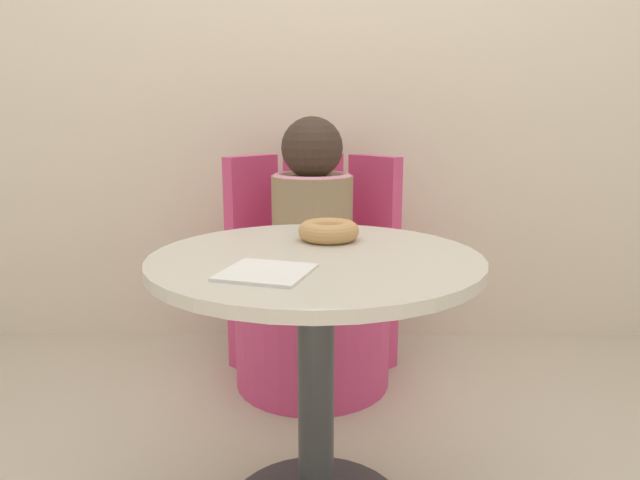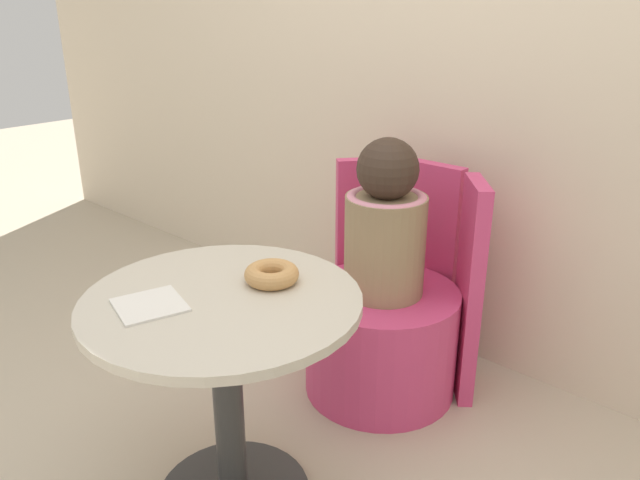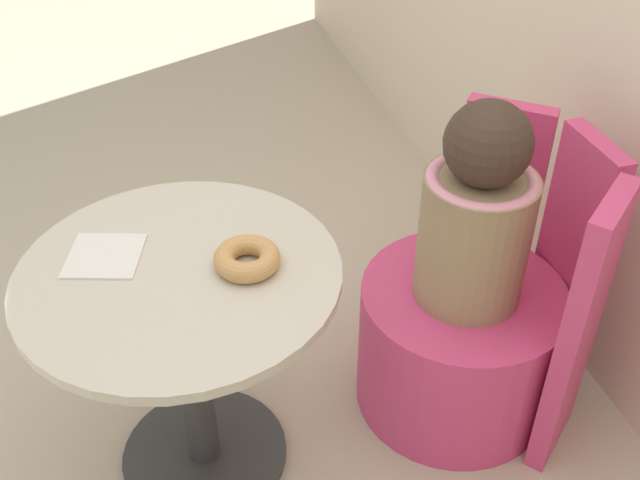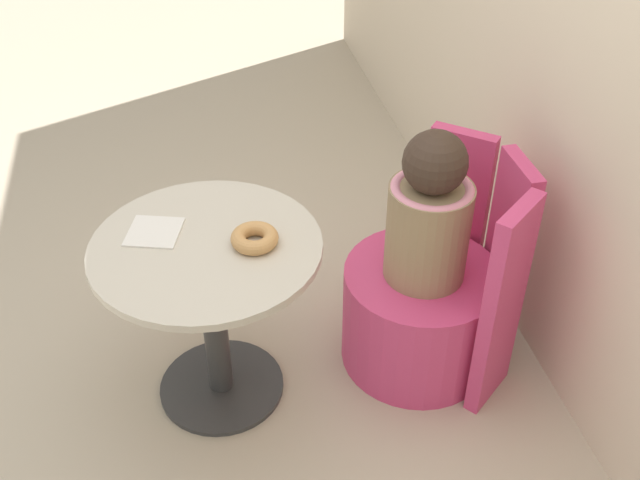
{
  "view_description": "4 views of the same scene",
  "coord_description": "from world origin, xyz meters",
  "px_view_note": "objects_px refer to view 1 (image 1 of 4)",
  "views": [
    {
      "loc": [
        -0.06,
        -1.2,
        0.92
      ],
      "look_at": [
        -0.06,
        0.29,
        0.59
      ],
      "focal_mm": 32.0,
      "sensor_mm": 36.0,
      "label": 1
    },
    {
      "loc": [
        1.04,
        -0.91,
        1.33
      ],
      "look_at": [
        -0.1,
        0.36,
        0.66
      ],
      "focal_mm": 35.0,
      "sensor_mm": 36.0,
      "label": 2
    },
    {
      "loc": [
        1.19,
        -0.09,
        1.65
      ],
      "look_at": [
        -0.06,
        0.28,
        0.65
      ],
      "focal_mm": 42.0,
      "sensor_mm": 36.0,
      "label": 3
    },
    {
      "loc": [
        1.72,
        -0.07,
        2.0
      ],
      "look_at": [
        -0.04,
        0.31,
        0.62
      ],
      "focal_mm": 42.0,
      "sensor_mm": 36.0,
      "label": 4
    }
  ],
  "objects_px": {
    "donut": "(327,231)",
    "tub_chair": "(311,329)",
    "child_figure": "(310,206)",
    "round_table": "(314,334)"
  },
  "relations": [
    {
      "from": "tub_chair",
      "to": "donut",
      "type": "relative_size",
      "value": 3.73
    },
    {
      "from": "child_figure",
      "to": "round_table",
      "type": "bearing_deg",
      "value": -88.64
    },
    {
      "from": "round_table",
      "to": "child_figure",
      "type": "xyz_separation_m",
      "value": [
        -0.02,
        0.71,
        0.17
      ]
    },
    {
      "from": "donut",
      "to": "tub_chair",
      "type": "bearing_deg",
      "value": 94.7
    },
    {
      "from": "child_figure",
      "to": "donut",
      "type": "bearing_deg",
      "value": -85.3
    },
    {
      "from": "tub_chair",
      "to": "child_figure",
      "type": "relative_size",
      "value": 1.0
    },
    {
      "from": "tub_chair",
      "to": "child_figure",
      "type": "xyz_separation_m",
      "value": [
        0.0,
        -0.0,
        0.43
      ]
    },
    {
      "from": "tub_chair",
      "to": "child_figure",
      "type": "height_order",
      "value": "child_figure"
    },
    {
      "from": "tub_chair",
      "to": "donut",
      "type": "height_order",
      "value": "donut"
    },
    {
      "from": "child_figure",
      "to": "donut",
      "type": "height_order",
      "value": "child_figure"
    }
  ]
}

